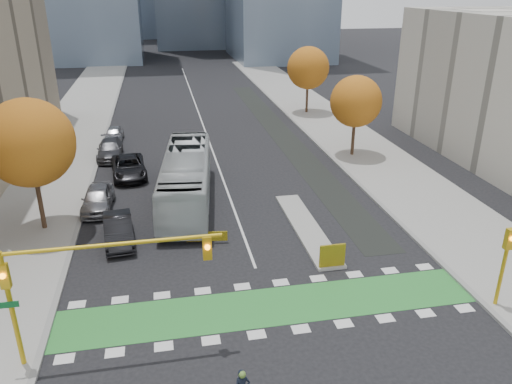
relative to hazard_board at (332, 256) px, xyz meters
name	(u,v)px	position (x,y,z in m)	size (l,w,h in m)	color
ground	(277,326)	(-4.00, -4.20, -0.80)	(300.00, 300.00, 0.00)	black
sidewalk_west	(45,183)	(-17.50, 15.80, -0.73)	(7.00, 120.00, 0.15)	gray
sidewalk_east	(377,161)	(9.50, 15.80, -0.73)	(7.00, 120.00, 0.15)	gray
curb_west	(92,180)	(-14.00, 15.80, -0.73)	(0.30, 120.00, 0.16)	gray
curb_east	(338,164)	(6.00, 15.80, -0.73)	(0.30, 120.00, 0.16)	gray
bike_crossing	(270,306)	(-4.00, -2.70, -0.79)	(20.00, 3.00, 0.01)	#2A8132
centre_line	(199,114)	(-4.00, 35.80, -0.80)	(0.15, 70.00, 0.01)	silver
bike_lane_paint	(281,134)	(3.50, 25.80, -0.80)	(2.50, 50.00, 0.01)	black
median_island	(306,228)	(0.00, 4.80, -0.72)	(1.60, 10.00, 0.16)	gray
hazard_board	(332,256)	(0.00, 0.00, 0.00)	(1.40, 0.12, 1.30)	yellow
tree_west	(29,143)	(-16.00, 7.80, 4.82)	(5.20, 5.20, 8.22)	#332114
tree_east_near	(356,102)	(8.00, 17.80, 4.06)	(4.40, 4.40, 7.08)	#332114
tree_east_far	(308,68)	(8.50, 33.80, 4.44)	(4.80, 4.80, 7.65)	#332114
traffic_signal_west	(78,273)	(-11.93, -4.71, 3.23)	(8.53, 0.56, 5.20)	#BF9914
traffic_signal_east	(506,256)	(6.50, -4.71, 1.93)	(0.35, 0.43, 4.10)	#BF9914
bus	(186,178)	(-7.00, 10.30, 1.01)	(3.03, 12.96, 3.61)	#B8BFC1
parked_car_a	(98,198)	(-13.00, 10.32, 0.00)	(1.89, 4.71, 1.60)	gray
parked_car_b	(119,230)	(-11.35, 5.32, -0.04)	(1.61, 4.62, 1.52)	black
parked_car_c	(110,149)	(-13.00, 21.39, -0.05)	(2.10, 5.16, 1.50)	#454549
parked_car_d	(129,167)	(-11.20, 16.39, -0.03)	(2.55, 5.53, 1.54)	black
parked_car_e	(114,134)	(-13.00, 26.39, -0.10)	(1.64, 4.08, 1.39)	#A1A2A6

